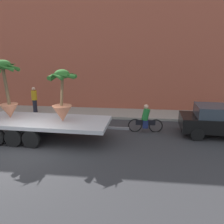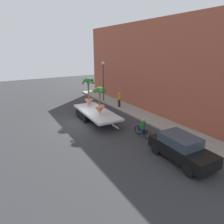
{
  "view_description": "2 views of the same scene",
  "coord_description": "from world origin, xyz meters",
  "px_view_note": "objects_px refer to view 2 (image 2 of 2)",
  "views": [
    {
      "loc": [
        4.74,
        -8.85,
        4.36
      ],
      "look_at": [
        3.49,
        1.77,
        1.38
      ],
      "focal_mm": 37.13,
      "sensor_mm": 36.0,
      "label": 1
    },
    {
      "loc": [
        15.8,
        -6.12,
        6.56
      ],
      "look_at": [
        1.93,
        2.13,
        1.23
      ],
      "focal_mm": 31.33,
      "sensor_mm": 36.0,
      "label": 2
    }
  ],
  "objects_px": {
    "potted_palm_rear": "(89,92)",
    "parked_car": "(181,148)",
    "street_lamp": "(103,76)",
    "pedestrian_near_gate": "(119,99)",
    "flatbed_trailer": "(95,112)",
    "potted_palm_middle": "(100,102)",
    "cyclist": "(143,129)"
  },
  "relations": [
    {
      "from": "potted_palm_middle",
      "to": "parked_car",
      "type": "bearing_deg",
      "value": 11.12
    },
    {
      "from": "parked_car",
      "to": "flatbed_trailer",
      "type": "bearing_deg",
      "value": -171.04
    },
    {
      "from": "flatbed_trailer",
      "to": "potted_palm_middle",
      "type": "distance_m",
      "value": 1.76
    },
    {
      "from": "potted_palm_rear",
      "to": "cyclist",
      "type": "distance_m",
      "value": 7.13
    },
    {
      "from": "cyclist",
      "to": "parked_car",
      "type": "relative_size",
      "value": 0.44
    },
    {
      "from": "potted_palm_middle",
      "to": "street_lamp",
      "type": "height_order",
      "value": "street_lamp"
    },
    {
      "from": "cyclist",
      "to": "parked_car",
      "type": "distance_m",
      "value": 3.79
    },
    {
      "from": "street_lamp",
      "to": "potted_palm_rear",
      "type": "bearing_deg",
      "value": -44.15
    },
    {
      "from": "parked_car",
      "to": "pedestrian_near_gate",
      "type": "height_order",
      "value": "pedestrian_near_gate"
    },
    {
      "from": "flatbed_trailer",
      "to": "potted_palm_rear",
      "type": "xyz_separation_m",
      "value": [
        -1.66,
        0.14,
        1.62
      ]
    },
    {
      "from": "cyclist",
      "to": "pedestrian_near_gate",
      "type": "distance_m",
      "value": 7.75
    },
    {
      "from": "pedestrian_near_gate",
      "to": "flatbed_trailer",
      "type": "bearing_deg",
      "value": -61.85
    },
    {
      "from": "flatbed_trailer",
      "to": "parked_car",
      "type": "bearing_deg",
      "value": 8.96
    },
    {
      "from": "potted_palm_rear",
      "to": "street_lamp",
      "type": "height_order",
      "value": "street_lamp"
    },
    {
      "from": "cyclist",
      "to": "parked_car",
      "type": "xyz_separation_m",
      "value": [
        3.78,
        -0.15,
        0.16
      ]
    },
    {
      "from": "potted_palm_middle",
      "to": "pedestrian_near_gate",
      "type": "height_order",
      "value": "potted_palm_middle"
    },
    {
      "from": "flatbed_trailer",
      "to": "street_lamp",
      "type": "relative_size",
      "value": 1.48
    },
    {
      "from": "potted_palm_rear",
      "to": "pedestrian_near_gate",
      "type": "xyz_separation_m",
      "value": [
        -0.53,
        3.97,
        -1.35
      ]
    },
    {
      "from": "flatbed_trailer",
      "to": "pedestrian_near_gate",
      "type": "bearing_deg",
      "value": 118.15
    },
    {
      "from": "potted_palm_middle",
      "to": "pedestrian_near_gate",
      "type": "distance_m",
      "value": 5.51
    },
    {
      "from": "flatbed_trailer",
      "to": "parked_car",
      "type": "relative_size",
      "value": 1.72
    },
    {
      "from": "cyclist",
      "to": "street_lamp",
      "type": "distance_m",
      "value": 11.18
    },
    {
      "from": "parked_car",
      "to": "pedestrian_near_gate",
      "type": "xyz_separation_m",
      "value": [
        -11.09,
        2.71,
        0.22
      ]
    },
    {
      "from": "potted_palm_middle",
      "to": "cyclist",
      "type": "bearing_deg",
      "value": 22.97
    },
    {
      "from": "pedestrian_near_gate",
      "to": "street_lamp",
      "type": "bearing_deg",
      "value": -176.11
    },
    {
      "from": "pedestrian_near_gate",
      "to": "street_lamp",
      "type": "relative_size",
      "value": 0.35
    },
    {
      "from": "flatbed_trailer",
      "to": "pedestrian_near_gate",
      "type": "height_order",
      "value": "pedestrian_near_gate"
    },
    {
      "from": "potted_palm_rear",
      "to": "parked_car",
      "type": "relative_size",
      "value": 0.68
    },
    {
      "from": "potted_palm_rear",
      "to": "street_lamp",
      "type": "xyz_separation_m",
      "value": [
        -3.86,
        3.74,
        0.84
      ]
    },
    {
      "from": "potted_palm_middle",
      "to": "cyclist",
      "type": "distance_m",
      "value": 4.48
    },
    {
      "from": "potted_palm_rear",
      "to": "cyclist",
      "type": "height_order",
      "value": "potted_palm_rear"
    },
    {
      "from": "pedestrian_near_gate",
      "to": "street_lamp",
      "type": "height_order",
      "value": "street_lamp"
    }
  ]
}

